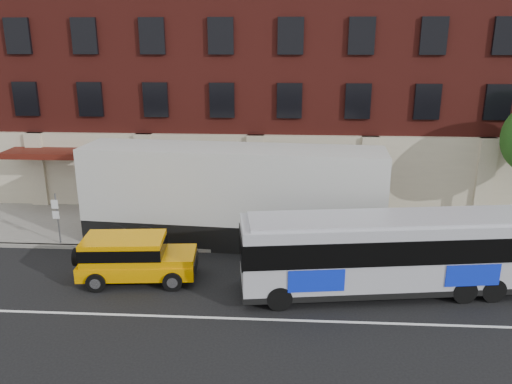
# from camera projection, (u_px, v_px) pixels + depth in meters

# --- Properties ---
(ground) EXTENTS (120.00, 120.00, 0.00)m
(ground) POSITION_uv_depth(u_px,v_px,m) (233.00, 327.00, 16.52)
(ground) COLOR black
(ground) RESTS_ON ground
(sidewalk) EXTENTS (60.00, 6.00, 0.15)m
(sidewalk) POSITION_uv_depth(u_px,v_px,m) (252.00, 227.00, 25.10)
(sidewalk) COLOR gray
(sidewalk) RESTS_ON ground
(kerb) EXTENTS (60.00, 0.25, 0.15)m
(kerb) POSITION_uv_depth(u_px,v_px,m) (247.00, 251.00, 22.23)
(kerb) COLOR gray
(kerb) RESTS_ON ground
(lane_line) EXTENTS (60.00, 0.12, 0.01)m
(lane_line) POSITION_uv_depth(u_px,v_px,m) (235.00, 318.00, 17.00)
(lane_line) COLOR silver
(lane_line) RESTS_ON ground
(building) EXTENTS (30.00, 12.10, 15.00)m
(building) POSITION_uv_depth(u_px,v_px,m) (261.00, 63.00, 30.47)
(building) COLOR #5A1A15
(building) RESTS_ON sidewalk
(sign_pole) EXTENTS (0.30, 0.20, 2.50)m
(sign_pole) POSITION_uv_depth(u_px,v_px,m) (57.00, 216.00, 22.46)
(sign_pole) COLOR slate
(sign_pole) RESTS_ON ground
(city_bus) EXTENTS (10.99, 3.76, 2.95)m
(city_bus) POSITION_uv_depth(u_px,v_px,m) (389.00, 251.00, 18.36)
(city_bus) COLOR #B0B0BA
(city_bus) RESTS_ON ground
(yellow_suv) EXTENTS (4.75, 2.36, 1.78)m
(yellow_suv) POSITION_uv_depth(u_px,v_px,m) (132.00, 256.00, 19.43)
(yellow_suv) COLOR #EC9800
(yellow_suv) RESTS_ON ground
(shipping_container) EXTENTS (13.53, 3.70, 4.46)m
(shipping_container) POSITION_uv_depth(u_px,v_px,m) (233.00, 197.00, 22.75)
(shipping_container) COLOR black
(shipping_container) RESTS_ON ground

